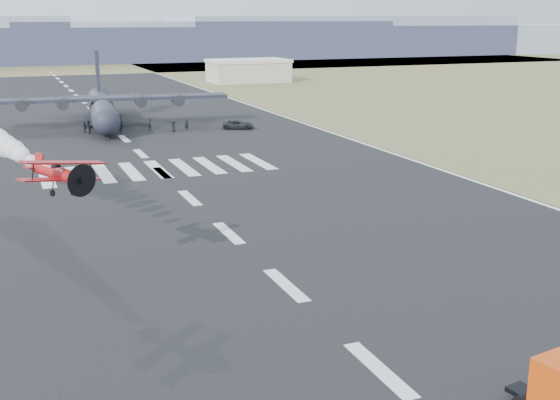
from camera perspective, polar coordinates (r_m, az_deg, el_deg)
ground at (r=35.45m, az=8.09°, el=-13.48°), size 500.00×500.00×0.00m
scrub_far at (r=257.93m, az=-18.57°, el=10.21°), size 500.00×80.00×0.00m
runway_markings at (r=89.91m, az=-11.25°, el=3.72°), size 60.00×260.00×0.01m
ridge_seg_d at (r=287.52m, az=-19.09°, el=11.86°), size 150.00×50.00×13.00m
ridge_seg_e at (r=298.26m, az=-6.26°, el=12.82°), size 150.00×50.00×15.00m
ridge_seg_f at (r=322.02m, az=5.24°, el=13.15°), size 150.00×50.00×17.00m
ridge_seg_g at (r=356.29m, az=14.82°, el=12.56°), size 150.00×50.00×13.00m
hangar_right at (r=187.95m, az=-2.59°, el=10.48°), size 20.50×12.50×5.90m
aerobatic_biplane at (r=45.67m, az=-17.53°, el=2.11°), size 5.72×5.33×2.60m
transport_aircraft at (r=115.18m, az=-14.27°, el=7.36°), size 39.09×32.12×11.28m
support_vehicle at (r=108.17m, az=-3.43°, el=6.14°), size 5.19×4.01×1.31m
crew_a at (r=108.65m, az=-10.54°, el=6.07°), size 0.77×0.81×1.75m
crew_b at (r=110.17m, az=-13.29°, el=6.05°), size 0.92×0.62×1.79m
crew_c at (r=107.40m, az=-12.79°, el=5.88°), size 1.28×1.13×1.83m
crew_d at (r=108.52m, az=-15.60°, el=5.73°), size 1.03×0.70×1.60m
crew_e at (r=106.55m, az=-8.66°, el=5.95°), size 0.84×0.92×1.61m
crew_f at (r=107.77m, az=-14.10°, el=5.81°), size 1.61×1.40×1.75m
crew_g at (r=107.63m, az=-7.61°, el=6.09°), size 0.70×0.61×1.70m
crew_h at (r=107.40m, az=-15.31°, el=5.74°), size 0.72×1.00×1.89m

